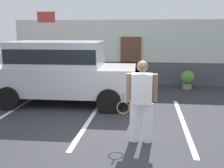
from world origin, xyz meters
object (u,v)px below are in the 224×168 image
at_px(parked_suv, 62,69).
at_px(flag_pole, 42,34).
at_px(potted_plant_by_porch, 187,79).
at_px(tennis_player_man, 141,101).

relative_size(parked_suv, flag_pole, 1.45).
distance_m(potted_plant_by_porch, flag_pole, 6.44).
distance_m(parked_suv, tennis_player_man, 3.96).
xyz_separation_m(parked_suv, tennis_player_man, (2.68, -2.90, -0.22)).
distance_m(parked_suv, potted_plant_by_porch, 5.29).
height_order(tennis_player_man, potted_plant_by_porch, tennis_player_man).
height_order(parked_suv, tennis_player_man, parked_suv).
bearing_deg(flag_pole, tennis_player_man, -52.55).
bearing_deg(tennis_player_man, flag_pole, -52.05).
xyz_separation_m(potted_plant_by_porch, flag_pole, (-6.18, 0.08, 1.79)).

